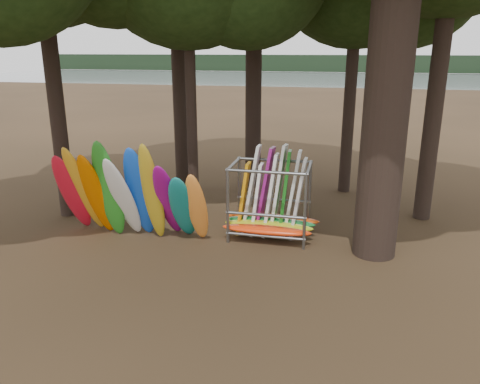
# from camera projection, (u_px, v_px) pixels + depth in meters

# --- Properties ---
(ground) EXTENTS (120.00, 120.00, 0.00)m
(ground) POSITION_uv_depth(u_px,v_px,m) (221.00, 254.00, 13.16)
(ground) COLOR #47331E
(ground) RESTS_ON ground
(lake) EXTENTS (160.00, 160.00, 0.00)m
(lake) POSITION_uv_depth(u_px,v_px,m) (326.00, 88.00, 69.08)
(lake) COLOR gray
(lake) RESTS_ON ground
(far_shore) EXTENTS (160.00, 4.00, 4.00)m
(far_shore) POSITION_uv_depth(u_px,v_px,m) (336.00, 63.00, 115.10)
(far_shore) COLOR black
(far_shore) RESTS_ON ground
(kayak_row) EXTENTS (4.70, 2.02, 3.24)m
(kayak_row) POSITION_uv_depth(u_px,v_px,m) (130.00, 196.00, 13.80)
(kayak_row) COLOR red
(kayak_row) RESTS_ON ground
(storage_rack) EXTENTS (3.01, 1.57, 2.84)m
(storage_rack) POSITION_uv_depth(u_px,v_px,m) (270.00, 203.00, 14.13)
(storage_rack) COLOR slate
(storage_rack) RESTS_ON ground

